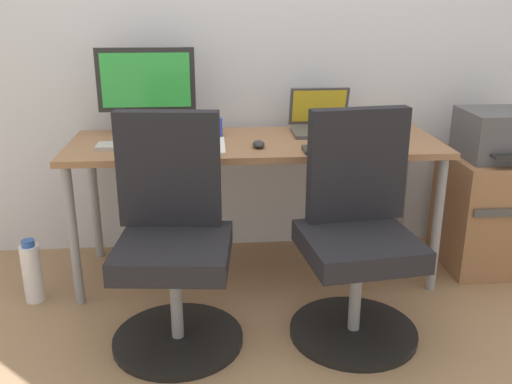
{
  "coord_description": "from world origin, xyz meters",
  "views": [
    {
      "loc": [
        -0.21,
        -2.68,
        1.37
      ],
      "look_at": [
        0.0,
        -0.05,
        0.46
      ],
      "focal_mm": 39.8,
      "sensor_mm": 36.0,
      "label": 1
    }
  ],
  "objects_px": {
    "office_chair_left": "(173,243)",
    "side_cabinet": "(490,212)",
    "coffee_mug": "(214,127)",
    "open_laptop": "(321,121)",
    "office_chair_right": "(357,237)",
    "printer": "(501,135)",
    "water_bottle_on_floor": "(32,272)",
    "desktop_monitor": "(146,85)"
  },
  "relations": [
    {
      "from": "office_chair_left",
      "to": "side_cabinet",
      "type": "distance_m",
      "value": 1.71
    },
    {
      "from": "side_cabinet",
      "to": "coffee_mug",
      "type": "xyz_separation_m",
      "value": [
        -1.43,
        0.12,
        0.45
      ]
    },
    {
      "from": "side_cabinet",
      "to": "open_laptop",
      "type": "relative_size",
      "value": 1.92
    },
    {
      "from": "office_chair_right",
      "to": "side_cabinet",
      "type": "relative_size",
      "value": 1.58
    },
    {
      "from": "office_chair_right",
      "to": "open_laptop",
      "type": "height_order",
      "value": "office_chair_right"
    },
    {
      "from": "office_chair_right",
      "to": "printer",
      "type": "xyz_separation_m",
      "value": [
        0.86,
        0.55,
        0.29
      ]
    },
    {
      "from": "office_chair_right",
      "to": "coffee_mug",
      "type": "bearing_deg",
      "value": 130.34
    },
    {
      "from": "office_chair_left",
      "to": "open_laptop",
      "type": "height_order",
      "value": "office_chair_left"
    },
    {
      "from": "office_chair_right",
      "to": "open_laptop",
      "type": "distance_m",
      "value": 0.8
    },
    {
      "from": "open_laptop",
      "to": "coffee_mug",
      "type": "relative_size",
      "value": 3.37
    },
    {
      "from": "side_cabinet",
      "to": "water_bottle_on_floor",
      "type": "relative_size",
      "value": 1.92
    },
    {
      "from": "office_chair_right",
      "to": "open_laptop",
      "type": "relative_size",
      "value": 3.03
    },
    {
      "from": "side_cabinet",
      "to": "coffee_mug",
      "type": "height_order",
      "value": "coffee_mug"
    },
    {
      "from": "water_bottle_on_floor",
      "to": "side_cabinet",
      "type": "bearing_deg",
      "value": 5.33
    },
    {
      "from": "office_chair_right",
      "to": "desktop_monitor",
      "type": "bearing_deg",
      "value": 141.21
    },
    {
      "from": "desktop_monitor",
      "to": "open_laptop",
      "type": "relative_size",
      "value": 1.55
    },
    {
      "from": "side_cabinet",
      "to": "office_chair_right",
      "type": "bearing_deg",
      "value": -147.1
    },
    {
      "from": "side_cabinet",
      "to": "open_laptop",
      "type": "xyz_separation_m",
      "value": [
        -0.88,
        0.18,
        0.46
      ]
    },
    {
      "from": "side_cabinet",
      "to": "office_chair_left",
      "type": "bearing_deg",
      "value": -161.02
    },
    {
      "from": "office_chair_right",
      "to": "desktop_monitor",
      "type": "xyz_separation_m",
      "value": [
        -0.9,
        0.73,
        0.53
      ]
    },
    {
      "from": "office_chair_left",
      "to": "office_chair_right",
      "type": "xyz_separation_m",
      "value": [
        0.76,
        -0.0,
        0.0
      ]
    },
    {
      "from": "office_chair_left",
      "to": "water_bottle_on_floor",
      "type": "xyz_separation_m",
      "value": [
        -0.69,
        0.34,
        -0.28
      ]
    },
    {
      "from": "office_chair_right",
      "to": "side_cabinet",
      "type": "height_order",
      "value": "office_chair_right"
    },
    {
      "from": "desktop_monitor",
      "to": "coffee_mug",
      "type": "bearing_deg",
      "value": -8.67
    },
    {
      "from": "office_chair_left",
      "to": "office_chair_right",
      "type": "bearing_deg",
      "value": -0.02
    },
    {
      "from": "office_chair_left",
      "to": "printer",
      "type": "xyz_separation_m",
      "value": [
        1.61,
        0.55,
        0.29
      ]
    },
    {
      "from": "water_bottle_on_floor",
      "to": "desktop_monitor",
      "type": "xyz_separation_m",
      "value": [
        0.54,
        0.39,
        0.81
      ]
    },
    {
      "from": "office_chair_left",
      "to": "water_bottle_on_floor",
      "type": "distance_m",
      "value": 0.82
    },
    {
      "from": "printer",
      "to": "open_laptop",
      "type": "distance_m",
      "value": 0.9
    },
    {
      "from": "office_chair_right",
      "to": "desktop_monitor",
      "type": "relative_size",
      "value": 1.96
    },
    {
      "from": "desktop_monitor",
      "to": "open_laptop",
      "type": "bearing_deg",
      "value": 0.31
    },
    {
      "from": "office_chair_left",
      "to": "desktop_monitor",
      "type": "relative_size",
      "value": 1.96
    },
    {
      "from": "printer",
      "to": "open_laptop",
      "type": "height_order",
      "value": "open_laptop"
    },
    {
      "from": "office_chair_right",
      "to": "open_laptop",
      "type": "xyz_separation_m",
      "value": [
        -0.02,
        0.73,
        0.33
      ]
    },
    {
      "from": "side_cabinet",
      "to": "printer",
      "type": "bearing_deg",
      "value": -90.0
    },
    {
      "from": "water_bottle_on_floor",
      "to": "coffee_mug",
      "type": "height_order",
      "value": "coffee_mug"
    },
    {
      "from": "water_bottle_on_floor",
      "to": "desktop_monitor",
      "type": "height_order",
      "value": "desktop_monitor"
    },
    {
      "from": "office_chair_left",
      "to": "side_cabinet",
      "type": "bearing_deg",
      "value": 18.98
    },
    {
      "from": "desktop_monitor",
      "to": "open_laptop",
      "type": "height_order",
      "value": "desktop_monitor"
    },
    {
      "from": "office_chair_left",
      "to": "open_laptop",
      "type": "relative_size",
      "value": 3.03
    },
    {
      "from": "printer",
      "to": "open_laptop",
      "type": "relative_size",
      "value": 1.29
    },
    {
      "from": "side_cabinet",
      "to": "printer",
      "type": "xyz_separation_m",
      "value": [
        -0.0,
        -0.0,
        0.42
      ]
    }
  ]
}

